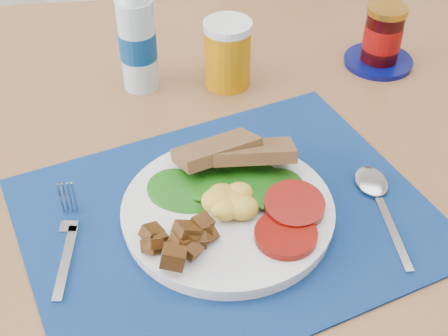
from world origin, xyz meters
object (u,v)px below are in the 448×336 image
breakfast_plate (224,209)px  chair_far (275,33)px  jam_on_saucer (382,39)px  water_bottle (137,37)px  juice_glass (228,56)px

breakfast_plate → chair_far: bearing=62.9°
jam_on_saucer → chair_far: bearing=99.4°
jam_on_saucer → water_bottle: bearing=-177.3°
breakfast_plate → water_bottle: (-0.10, 0.34, 0.07)m
chair_far → breakfast_plate: 0.91m
breakfast_plate → jam_on_saucer: 0.48m
chair_far → water_bottle: (-0.34, -0.52, 0.30)m
chair_far → juice_glass: size_ratio=9.92×
breakfast_plate → water_bottle: bearing=94.9°
breakfast_plate → juice_glass: bearing=70.4°
breakfast_plate → water_bottle: 0.36m
chair_far → juice_glass: chair_far is taller
breakfast_plate → jam_on_saucer: bearing=36.5°
juice_glass → water_bottle: bearing=175.8°
breakfast_plate → water_bottle: size_ratio=1.31×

